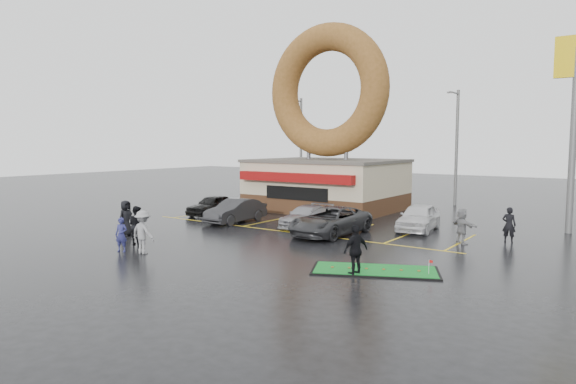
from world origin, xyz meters
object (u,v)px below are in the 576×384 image
Objects in this scene: car_white at (419,217)px; car_silver at (306,216)px; streetlight_left at (300,144)px; person_cameraman at (356,250)px; shell_sign at (575,96)px; dumpster at (276,197)px; streetlight_mid at (456,144)px; car_black at (213,205)px; car_grey at (331,221)px; donut_shop at (327,149)px; car_dgrey at (236,211)px; person_blue at (121,235)px; putting_green at (375,270)px.

car_silver is at bearing -163.86° from car_white.
person_cameraman is at bearing -52.01° from streetlight_left.
shell_sign reaches higher than person_cameraman.
car_white is 2.45× the size of dumpster.
streetlight_mid is at bearing 135.27° from shell_sign.
car_black is at bearing -177.84° from car_white.
car_black is at bearing -81.52° from dumpster.
dumpster is at bearing 141.17° from car_grey.
shell_sign is 15.95m from car_silver.
donut_shop is 7.50× the size of dumpster.
dumpster is at bearing 110.88° from car_dgrey.
person_blue is 11.49m from putting_green.
donut_shop is 1.27× the size of shell_sign.
shell_sign is 6.82× the size of person_blue.
car_black is 0.96× the size of car_silver.
donut_shop reaches higher than person_blue.
car_white is at bearing -9.33° from dumpster.
donut_shop is 3.06× the size of car_dgrey.
person_blue reaches higher than car_black.
car_white reaches higher than car_silver.
car_dgrey reaches higher than dumpster.
donut_shop reaches higher than dumpster.
shell_sign is at bearing 70.26° from putting_green.
putting_green is at bearing -45.07° from car_grey.
shell_sign is 16.96m from person_cameraman.
shell_sign is 1.18× the size of streetlight_left.
shell_sign is at bearing 16.06° from car_black.
streetlight_mid is (14.00, 1.00, 0.00)m from streetlight_left.
streetlight_left is 14.04m from streetlight_mid.
shell_sign is 2.61× the size of car_black.
donut_shop is 3.18× the size of car_silver.
car_white is 15.90m from person_blue.
streetlight_mid is at bearing 100.11° from putting_green.
person_cameraman reaches higher than dumpster.
car_black is at bearing -98.39° from person_cameraman.
donut_shop reaches higher than car_black.
dumpster is at bearing 136.98° from putting_green.
streetlight_left reaches higher than car_black.
dumpster is (-11.50, -8.20, -4.13)m from streetlight_mid.
streetlight_left is 4.74× the size of person_cameraman.
person_cameraman reaches higher than car_dgrey.
shell_sign is 14.67m from car_grey.
streetlight_left is (-23.00, 7.92, -2.60)m from shell_sign.
person_cameraman is 1.05× the size of dumpster.
putting_green is (12.35, -6.06, -0.69)m from car_dgrey.
streetlight_left is (-7.00, 6.95, 0.32)m from donut_shop.
shell_sign is 16.39m from putting_green.
dumpster is (-20.50, 0.72, -6.73)m from shell_sign.
shell_sign is at bearing -179.00° from person_cameraman.
car_silver is at bearing -67.45° from donut_shop.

